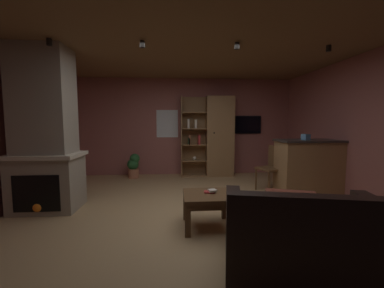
{
  "coord_description": "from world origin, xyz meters",
  "views": [
    {
      "loc": [
        -0.29,
        -3.42,
        1.4
      ],
      "look_at": [
        0.0,
        0.4,
        1.05
      ],
      "focal_mm": 22.14,
      "sensor_mm": 36.0,
      "label": 1
    }
  ],
  "objects_px": {
    "table_book_0": "(209,192)",
    "potted_floor_plant": "(134,165)",
    "bookshelf_cabinet": "(216,137)",
    "kitchen_bar_counter": "(313,167)",
    "coffee_table": "(208,200)",
    "dining_chair": "(272,165)",
    "tissue_box": "(306,137)",
    "wall_mounted_tv": "(245,125)",
    "table_book_1": "(212,190)",
    "stone_fireplace": "(45,138)",
    "leather_couch": "(306,241)"
  },
  "relations": [
    {
      "from": "stone_fireplace",
      "to": "tissue_box",
      "type": "distance_m",
      "value": 4.56
    },
    {
      "from": "potted_floor_plant",
      "to": "wall_mounted_tv",
      "type": "distance_m",
      "value": 3.16
    },
    {
      "from": "tissue_box",
      "to": "table_book_1",
      "type": "relative_size",
      "value": 1.2
    },
    {
      "from": "bookshelf_cabinet",
      "to": "tissue_box",
      "type": "bearing_deg",
      "value": -51.77
    },
    {
      "from": "kitchen_bar_counter",
      "to": "leather_couch",
      "type": "xyz_separation_m",
      "value": [
        -1.49,
        -2.36,
        -0.23
      ]
    },
    {
      "from": "leather_couch",
      "to": "wall_mounted_tv",
      "type": "distance_m",
      "value": 4.5
    },
    {
      "from": "tissue_box",
      "to": "leather_couch",
      "type": "relative_size",
      "value": 0.07
    },
    {
      "from": "wall_mounted_tv",
      "to": "table_book_0",
      "type": "bearing_deg",
      "value": -114.41
    },
    {
      "from": "table_book_0",
      "to": "wall_mounted_tv",
      "type": "xyz_separation_m",
      "value": [
        1.47,
        3.23,
        0.87
      ]
    },
    {
      "from": "bookshelf_cabinet",
      "to": "table_book_0",
      "type": "relative_size",
      "value": 14.86
    },
    {
      "from": "stone_fireplace",
      "to": "bookshelf_cabinet",
      "type": "height_order",
      "value": "stone_fireplace"
    },
    {
      "from": "kitchen_bar_counter",
      "to": "dining_chair",
      "type": "bearing_deg",
      "value": 158.1
    },
    {
      "from": "bookshelf_cabinet",
      "to": "dining_chair",
      "type": "relative_size",
      "value": 2.25
    },
    {
      "from": "stone_fireplace",
      "to": "coffee_table",
      "type": "bearing_deg",
      "value": -18.65
    },
    {
      "from": "coffee_table",
      "to": "stone_fireplace",
      "type": "bearing_deg",
      "value": 161.35
    },
    {
      "from": "table_book_1",
      "to": "stone_fireplace",
      "type": "bearing_deg",
      "value": 162.51
    },
    {
      "from": "wall_mounted_tv",
      "to": "bookshelf_cabinet",
      "type": "bearing_deg",
      "value": -166.0
    },
    {
      "from": "leather_couch",
      "to": "table_book_1",
      "type": "xyz_separation_m",
      "value": [
        -0.71,
        1.07,
        0.18
      ]
    },
    {
      "from": "coffee_table",
      "to": "wall_mounted_tv",
      "type": "relative_size",
      "value": 0.75
    },
    {
      "from": "potted_floor_plant",
      "to": "table_book_0",
      "type": "bearing_deg",
      "value": -62.68
    },
    {
      "from": "kitchen_bar_counter",
      "to": "table_book_0",
      "type": "height_order",
      "value": "kitchen_bar_counter"
    },
    {
      "from": "stone_fireplace",
      "to": "kitchen_bar_counter",
      "type": "bearing_deg",
      "value": 5.84
    },
    {
      "from": "leather_couch",
      "to": "potted_floor_plant",
      "type": "xyz_separation_m",
      "value": [
        -2.25,
        4.0,
        0.01
      ]
    },
    {
      "from": "stone_fireplace",
      "to": "coffee_table",
      "type": "distance_m",
      "value": 2.72
    },
    {
      "from": "bookshelf_cabinet",
      "to": "potted_floor_plant",
      "type": "bearing_deg",
      "value": -176.88
    },
    {
      "from": "bookshelf_cabinet",
      "to": "tissue_box",
      "type": "relative_size",
      "value": 17.22
    },
    {
      "from": "bookshelf_cabinet",
      "to": "kitchen_bar_counter",
      "type": "height_order",
      "value": "bookshelf_cabinet"
    },
    {
      "from": "dining_chair",
      "to": "potted_floor_plant",
      "type": "distance_m",
      "value": 3.33
    },
    {
      "from": "dining_chair",
      "to": "leather_couch",
      "type": "bearing_deg",
      "value": -106.6
    },
    {
      "from": "tissue_box",
      "to": "potted_floor_plant",
      "type": "relative_size",
      "value": 0.2
    },
    {
      "from": "table_book_1",
      "to": "potted_floor_plant",
      "type": "xyz_separation_m",
      "value": [
        -1.54,
        2.92,
        -0.17
      ]
    },
    {
      "from": "kitchen_bar_counter",
      "to": "coffee_table",
      "type": "bearing_deg",
      "value": -149.81
    },
    {
      "from": "coffee_table",
      "to": "table_book_0",
      "type": "height_order",
      "value": "table_book_0"
    },
    {
      "from": "table_book_0",
      "to": "wall_mounted_tv",
      "type": "height_order",
      "value": "wall_mounted_tv"
    },
    {
      "from": "coffee_table",
      "to": "dining_chair",
      "type": "distance_m",
      "value": 2.24
    },
    {
      "from": "stone_fireplace",
      "to": "wall_mounted_tv",
      "type": "height_order",
      "value": "stone_fireplace"
    },
    {
      "from": "tissue_box",
      "to": "wall_mounted_tv",
      "type": "xyz_separation_m",
      "value": [
        -0.57,
        2.0,
        0.21
      ]
    },
    {
      "from": "kitchen_bar_counter",
      "to": "dining_chair",
      "type": "xyz_separation_m",
      "value": [
        -0.71,
        0.28,
        -0.01
      ]
    },
    {
      "from": "kitchen_bar_counter",
      "to": "table_book_0",
      "type": "bearing_deg",
      "value": -150.44
    },
    {
      "from": "leather_couch",
      "to": "table_book_1",
      "type": "distance_m",
      "value": 1.3
    },
    {
      "from": "kitchen_bar_counter",
      "to": "coffee_table",
      "type": "relative_size",
      "value": 2.2
    },
    {
      "from": "tissue_box",
      "to": "dining_chair",
      "type": "xyz_separation_m",
      "value": [
        -0.5,
        0.32,
        -0.59
      ]
    },
    {
      "from": "dining_chair",
      "to": "table_book_0",
      "type": "bearing_deg",
      "value": -134.62
    },
    {
      "from": "bookshelf_cabinet",
      "to": "potted_floor_plant",
      "type": "distance_m",
      "value": 2.24
    },
    {
      "from": "bookshelf_cabinet",
      "to": "table_book_0",
      "type": "xyz_separation_m",
      "value": [
        -0.62,
        -3.02,
        -0.56
      ]
    },
    {
      "from": "leather_couch",
      "to": "stone_fireplace",
      "type": "bearing_deg",
      "value": 149.99
    },
    {
      "from": "table_book_0",
      "to": "bookshelf_cabinet",
      "type": "bearing_deg",
      "value": 78.38
    },
    {
      "from": "table_book_0",
      "to": "potted_floor_plant",
      "type": "xyz_separation_m",
      "value": [
        -1.5,
        2.91,
        -0.14
      ]
    },
    {
      "from": "tissue_box",
      "to": "wall_mounted_tv",
      "type": "bearing_deg",
      "value": 105.79
    },
    {
      "from": "leather_couch",
      "to": "wall_mounted_tv",
      "type": "height_order",
      "value": "wall_mounted_tv"
    }
  ]
}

